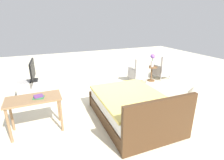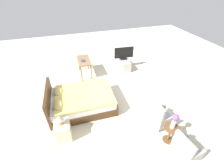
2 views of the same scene
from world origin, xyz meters
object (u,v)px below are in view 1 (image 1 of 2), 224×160
at_px(armchair_by_window_left, 163,69).
at_px(table_lamp, 193,91).
at_px(armchair_by_window_right, 139,73).
at_px(book_stack, 39,97).
at_px(flower_vase, 153,59).
at_px(tv_flatscreen, 32,70).
at_px(tv_stand, 35,89).
at_px(bed, 133,108).
at_px(vanity_desk, 34,103).
at_px(side_table, 151,72).
at_px(nightstand, 190,112).

bearing_deg(armchair_by_window_left, table_lamp, 62.21).
xyz_separation_m(armchair_by_window_right, book_stack, (3.38, 1.77, 0.40)).
bearing_deg(book_stack, flower_vase, -156.12).
relative_size(flower_vase, tv_flatscreen, 0.54).
height_order(armchair_by_window_right, tv_stand, armchair_by_window_right).
height_order(bed, vanity_desk, bed).
relative_size(side_table, tv_flatscreen, 0.62).
relative_size(armchair_by_window_right, side_table, 1.68).
distance_m(armchair_by_window_right, book_stack, 3.83).
relative_size(armchair_by_window_right, vanity_desk, 0.88).
height_order(side_table, book_stack, book_stack).
height_order(bed, table_lamp, bed).
xyz_separation_m(nightstand, table_lamp, (0.00, 0.00, 0.50)).
distance_m(side_table, tv_flatscreen, 4.05).
xyz_separation_m(side_table, vanity_desk, (4.00, 1.67, 0.29)).
height_order(nightstand, table_lamp, table_lamp).
bearing_deg(book_stack, armchair_by_window_left, -158.31).
xyz_separation_m(bed, book_stack, (1.93, -0.38, 0.48)).
height_order(side_table, vanity_desk, vanity_desk).
distance_m(flower_vase, table_lamp, 2.89).
bearing_deg(table_lamp, vanity_desk, -18.97).
bearing_deg(bed, table_lamp, 149.42).
bearing_deg(bed, side_table, -133.11).
relative_size(armchair_by_window_right, flower_vase, 1.93).
bearing_deg(armchair_by_window_left, nightstand, 62.20).
relative_size(side_table, nightstand, 0.95).
xyz_separation_m(armchair_by_window_right, side_table, (-0.53, 0.04, -0.03)).
height_order(table_lamp, book_stack, table_lamp).
height_order(bed, flower_vase, flower_vase).
relative_size(bed, table_lamp, 6.45).
height_order(nightstand, tv_flatscreen, tv_flatscreen).
bearing_deg(armchair_by_window_right, vanity_desk, 26.23).
distance_m(nightstand, tv_flatscreen, 4.28).
height_order(side_table, table_lamp, table_lamp).
height_order(bed, tv_flatscreen, tv_flatscreen).
height_order(bed, armchair_by_window_left, bed).
height_order(armchair_by_window_right, flower_vase, flower_vase).
bearing_deg(vanity_desk, tv_flatscreen, -89.64).
xyz_separation_m(nightstand, tv_flatscreen, (3.09, -2.92, 0.53)).
relative_size(nightstand, table_lamp, 1.74).
relative_size(armchair_by_window_left, tv_flatscreen, 1.04).
relative_size(vanity_desk, book_stack, 4.64).
height_order(armchair_by_window_left, nightstand, armchair_by_window_left).
xyz_separation_m(side_table, flower_vase, (0.00, 0.00, 0.50)).
height_order(nightstand, vanity_desk, vanity_desk).
relative_size(nightstand, book_stack, 2.57).
relative_size(tv_stand, tv_flatscreen, 1.08).
bearing_deg(table_lamp, armchair_by_window_right, -98.09).
height_order(tv_stand, book_stack, book_stack).
distance_m(armchair_by_window_right, flower_vase, 0.71).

